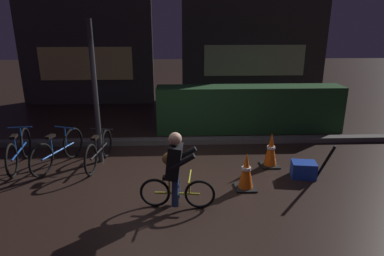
{
  "coord_description": "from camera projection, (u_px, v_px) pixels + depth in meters",
  "views": [
    {
      "loc": [
        -0.05,
        -5.38,
        2.84
      ],
      "look_at": [
        0.2,
        0.6,
        0.9
      ],
      "focal_mm": 31.65,
      "sensor_mm": 36.0,
      "label": 1
    }
  ],
  "objects": [
    {
      "name": "cyclist",
      "position": [
        175.0,
        170.0,
        5.18
      ],
      "size": [
        1.19,
        0.56,
        1.25
      ],
      "rotation": [
        0.0,
        0.0,
        -0.11
      ],
      "color": "black",
      "rests_on": "ground"
    },
    {
      "name": "traffic_cone_near",
      "position": [
        246.0,
        171.0,
        5.84
      ],
      "size": [
        0.36,
        0.36,
        0.67
      ],
      "color": "black",
      "rests_on": "ground"
    },
    {
      "name": "parked_bike_left_mid",
      "position": [
        58.0,
        150.0,
        6.73
      ],
      "size": [
        0.59,
        1.55,
        0.75
      ],
      "rotation": [
        0.0,
        0.0,
        1.24
      ],
      "color": "black",
      "rests_on": "ground"
    },
    {
      "name": "street_post",
      "position": [
        95.0,
        94.0,
        6.63
      ],
      "size": [
        0.1,
        0.1,
        2.85
      ],
      "primitive_type": "cylinder",
      "color": "#2D2D33",
      "rests_on": "ground"
    },
    {
      "name": "blue_crate",
      "position": [
        303.0,
        170.0,
        6.32
      ],
      "size": [
        0.48,
        0.38,
        0.3
      ],
      "primitive_type": "cube",
      "rotation": [
        0.0,
        0.0,
        -0.16
      ],
      "color": "#193DB7",
      "rests_on": "ground"
    },
    {
      "name": "storefront_left",
      "position": [
        85.0,
        32.0,
        11.3
      ],
      "size": [
        4.44,
        0.54,
        4.86
      ],
      "color": "#383330",
      "rests_on": "ground"
    },
    {
      "name": "hedge_row",
      "position": [
        249.0,
        109.0,
        8.83
      ],
      "size": [
        4.8,
        0.7,
        1.19
      ],
      "primitive_type": "cube",
      "color": "#214723",
      "rests_on": "ground"
    },
    {
      "name": "traffic_cone_far",
      "position": [
        271.0,
        150.0,
        6.75
      ],
      "size": [
        0.36,
        0.36,
        0.7
      ],
      "color": "black",
      "rests_on": "ground"
    },
    {
      "name": "parked_bike_center_left",
      "position": [
        99.0,
        150.0,
        6.8
      ],
      "size": [
        0.46,
        1.5,
        0.7
      ],
      "rotation": [
        0.0,
        0.0,
        1.44
      ],
      "color": "black",
      "rests_on": "ground"
    },
    {
      "name": "ground_plane",
      "position": [
        182.0,
        187.0,
        5.99
      ],
      "size": [
        40.0,
        40.0,
        0.0
      ],
      "primitive_type": "plane",
      "color": "black"
    },
    {
      "name": "closed_umbrella",
      "position": [
        325.0,
        163.0,
        6.02
      ],
      "size": [
        0.19,
        0.4,
        0.79
      ],
      "primitive_type": "cylinder",
      "rotation": [
        0.0,
        0.44,
        5.06
      ],
      "color": "black",
      "rests_on": "ground"
    },
    {
      "name": "storefront_right",
      "position": [
        255.0,
        29.0,
        12.17
      ],
      "size": [
        5.24,
        0.54,
        5.03
      ],
      "color": "#383330",
      "rests_on": "ground"
    },
    {
      "name": "parked_bike_leftmost",
      "position": [
        19.0,
        150.0,
        6.72
      ],
      "size": [
        0.46,
        1.62,
        0.75
      ],
      "rotation": [
        0.0,
        0.0,
        1.72
      ],
      "color": "black",
      "rests_on": "ground"
    },
    {
      "name": "sidewalk_curb",
      "position": [
        181.0,
        141.0,
        8.07
      ],
      "size": [
        12.0,
        0.24,
        0.12
      ],
      "primitive_type": "cube",
      "color": "#56544F",
      "rests_on": "ground"
    }
  ]
}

